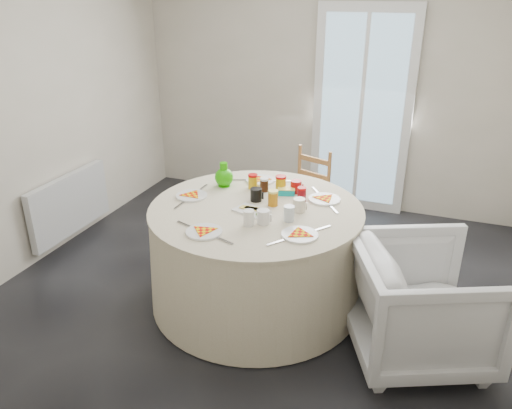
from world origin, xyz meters
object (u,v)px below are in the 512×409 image
(armchair, at_px, (422,303))
(wooden_chair, at_px, (303,193))
(radiator, at_px, (70,204))
(table, at_px, (256,256))
(green_pitcher, at_px, (224,175))

(armchair, bearing_deg, wooden_chair, 17.53)
(radiator, xyz_separation_m, table, (1.95, -0.28, -0.01))
(wooden_chair, bearing_deg, green_pitcher, -98.30)
(wooden_chair, relative_size, armchair, 1.02)
(armchair, height_order, green_pitcher, green_pitcher)
(wooden_chair, bearing_deg, radiator, -137.44)
(table, relative_size, green_pitcher, 8.39)
(wooden_chair, xyz_separation_m, green_pitcher, (-0.44, -0.80, 0.40))
(wooden_chair, distance_m, armchair, 1.74)
(radiator, relative_size, table, 0.63)
(table, bearing_deg, wooden_chair, 87.12)
(armchair, bearing_deg, radiator, 57.17)
(table, bearing_deg, green_pitcher, 142.19)
(armchair, relative_size, green_pitcher, 4.50)
(wooden_chair, bearing_deg, table, -72.35)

